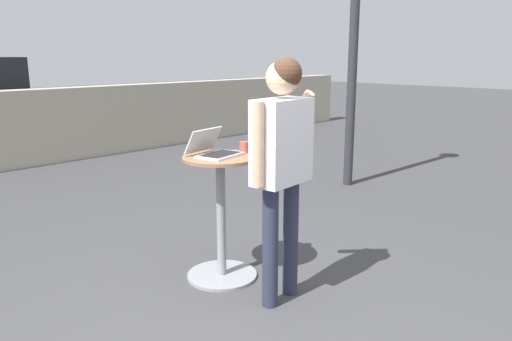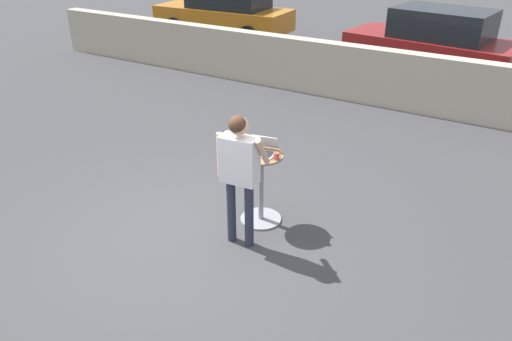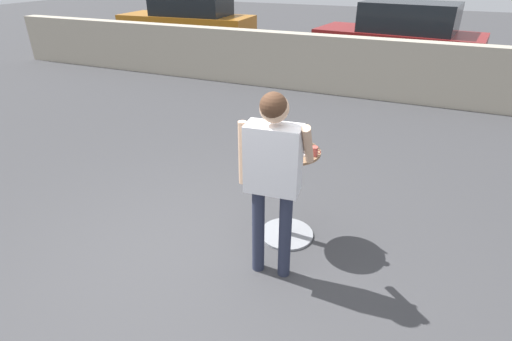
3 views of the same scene
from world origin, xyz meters
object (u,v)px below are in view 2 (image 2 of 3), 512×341
cafe_table (261,187)px  laptop (263,149)px  parked_car_further_down (224,13)px  standing_person (239,164)px  parked_car_near_street (434,43)px  coffee_mug (276,156)px

cafe_table → laptop: size_ratio=2.47×
laptop → parked_car_further_down: (-6.64, 8.86, -0.25)m
standing_person → parked_car_near_street: 8.42m
standing_person → parked_car_further_down: 11.62m
standing_person → parked_car_further_down: size_ratio=0.37×
coffee_mug → standing_person: bearing=-108.6°
standing_person → parked_car_near_street: standing_person is taller
laptop → standing_person: standing_person is taller
laptop → parked_car_near_street: size_ratio=0.09×
cafe_table → parked_car_further_down: (-6.65, 8.91, 0.27)m
coffee_mug → standing_person: standing_person is taller
coffee_mug → standing_person: 0.59m
cafe_table → parked_car_further_down: size_ratio=0.21×
cafe_table → standing_person: (0.04, -0.57, 0.59)m
coffee_mug → parked_car_near_street: bearing=89.8°
parked_car_near_street → cafe_table: bearing=-91.9°
cafe_table → standing_person: size_ratio=0.57×
laptop → coffee_mug: size_ratio=3.80×
laptop → standing_person: 0.63m
cafe_table → coffee_mug: size_ratio=9.41×
laptop → cafe_table: bearing=-79.0°
laptop → parked_car_near_street: parked_car_near_street is taller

